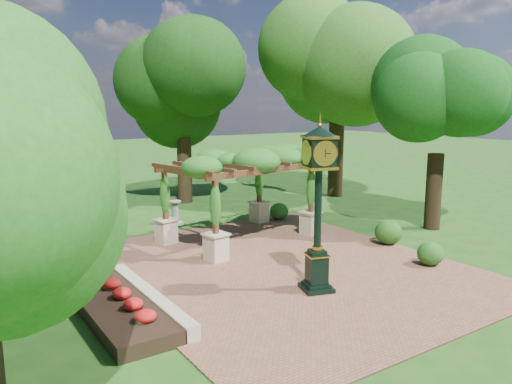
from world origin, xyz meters
TOP-DOWN VIEW (x-y plane):
  - ground at (0.00, 0.00)m, footprint 120.00×120.00m
  - brick_plaza at (0.00, 1.00)m, footprint 10.00×12.00m
  - border_wall at (-4.60, 0.50)m, footprint 0.35×5.00m
  - flower_bed at (-5.50, 0.50)m, footprint 1.50×5.00m
  - pedestal_clock at (-0.42, -1.11)m, footprint 1.12×1.12m
  - pergola at (0.67, 4.56)m, footprint 6.06×4.39m
  - sundial at (-0.34, 8.23)m, footprint 0.60×0.60m
  - shrub_front at (3.99, -1.45)m, footprint 1.05×1.05m
  - shrub_mid at (4.75, 0.95)m, footprint 1.09×1.09m
  - shrub_back at (3.75, 6.29)m, footprint 1.06×1.06m
  - tree_north at (2.13, 12.37)m, footprint 4.63×4.63m
  - tree_east_far at (9.92, 9.42)m, footprint 5.74×5.74m
  - tree_east_near at (8.11, 1.61)m, footprint 3.90×3.90m

SIDE VIEW (x-z plane):
  - ground at x=0.00m, z-range 0.00..0.00m
  - brick_plaza at x=0.00m, z-range 0.00..0.04m
  - flower_bed at x=-5.50m, z-range 0.00..0.36m
  - border_wall at x=-4.60m, z-range 0.00..0.40m
  - shrub_back at x=3.75m, z-range 0.04..0.78m
  - shrub_front at x=3.99m, z-range 0.04..0.79m
  - sundial at x=-0.34m, z-range -0.06..0.94m
  - shrub_mid at x=4.75m, z-range 0.04..0.92m
  - pedestal_clock at x=-0.42m, z-range 0.45..5.01m
  - pergola at x=0.67m, z-range 1.12..4.60m
  - tree_east_near at x=8.11m, z-range 1.48..9.49m
  - tree_north at x=2.13m, z-range 1.63..10.42m
  - tree_east_far at x=9.92m, z-range 2.06..13.04m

